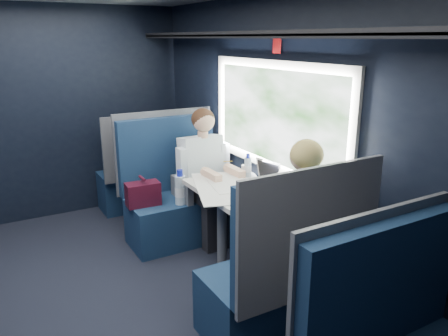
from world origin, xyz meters
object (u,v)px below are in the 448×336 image
laptop (264,178)px  seat_bay_far (283,279)px  seat_row_front (145,175)px  bottle_small (248,167)px  seat_bay_near (175,198)px  woman (299,219)px  man (206,170)px  cup (245,170)px  table (238,199)px

laptop → seat_bay_far: bearing=-117.0°
seat_row_front → bottle_small: bearing=-73.9°
seat_bay_near → woman: woman is taller
man → seat_bay_far: bearing=-99.0°
seat_row_front → cup: (0.46, -1.48, 0.38)m
laptop → cup: 0.31m
seat_bay_near → seat_bay_far: size_ratio=1.00×
table → bottle_small: bottle_small is taller
woman → bottle_small: (0.20, 0.97, 0.11)m
table → woman: bearing=-84.5°
seat_bay_far → cup: (0.46, 1.19, 0.37)m
table → laptop: (0.27, 0.01, 0.13)m
seat_row_front → cup: bearing=-72.9°
table → seat_bay_far: (-0.18, -0.87, -0.25)m
seat_bay_far → woman: 0.43m
table → woman: 0.71m
seat_bay_near → laptop: size_ratio=3.98×
laptop → seat_row_front: bearing=104.1°
bottle_small → cup: 0.08m
man → laptop: (0.20, -0.69, 0.08)m
seat_bay_far → woman: (0.25, 0.17, 0.31)m
seat_bay_far → laptop: size_ratio=3.98×
seat_bay_far → laptop: bearing=63.0°
seat_bay_far → woman: bearing=33.8°
man → laptop: 0.72m
table → seat_bay_near: 0.92m
table → bottle_small: size_ratio=4.60×
seat_bay_far → seat_row_front: seat_bay_far is taller
man → bottle_small: bearing=-66.1°
cup → laptop: bearing=-91.2°
woman → laptop: 0.75m
bottle_small → cup: (0.01, 0.06, -0.05)m
seat_bay_far → cup: size_ratio=13.26×
woman → cup: woman is taller
table → woman: size_ratio=0.76×
seat_bay_near → seat_bay_far: same height
laptop → man: bearing=106.1°
seat_bay_near → seat_row_front: size_ratio=1.09×
seat_bay_near → cup: seat_bay_near is taller
seat_bay_near → laptop: seat_bay_near is taller
seat_bay_near → seat_row_front: seat_bay_near is taller
table → cup: 0.44m
man → cup: 0.44m
table → seat_bay_near: (-0.20, 0.87, -0.24)m
table → seat_row_front: bearing=95.8°
table → cup: bearing=49.2°
seat_row_front → laptop: size_ratio=3.67×
laptop → table: bearing=-178.2°
table → cup: (0.27, 0.32, 0.12)m
woman → bottle_small: woman is taller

